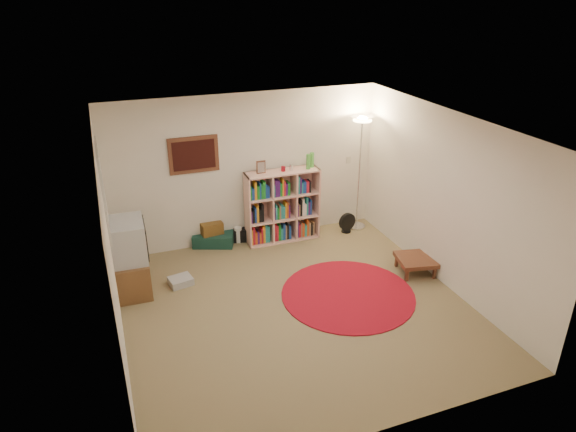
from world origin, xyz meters
The scene contains 12 objects.
room centered at (-0.05, 0.05, 1.26)m, with size 4.54×4.54×2.54m.
bookshelf centered at (0.51, 2.00, 0.60)m, with size 1.24×0.37×1.48m.
floor_lamp centered at (1.93, 1.98, 1.68)m, with size 0.43×0.43×2.03m.
floor_fan centered at (1.68, 1.85, 0.18)m, with size 0.32×0.19×0.36m.
tv_stand centered at (-2.04, 1.22, 0.53)m, with size 0.56×0.76×1.09m.
dvd_box centered at (-1.37, 1.15, 0.05)m, with size 0.37×0.32×0.11m.
suitcase centered at (-0.62, 2.24, 0.11)m, with size 0.77×0.64×0.21m.
wicker_basket centered at (-0.66, 2.22, 0.31)m, with size 0.38×0.30×0.20m.
duffel_bag centered at (-0.12, 2.23, 0.11)m, with size 0.37×0.33×0.22m.
paper_towel centered at (-0.22, 2.17, 0.13)m, with size 0.15×0.15×0.27m.
red_rug centered at (0.80, 0.04, 0.01)m, with size 1.89×1.89×0.02m.
side_table centered at (2.03, 0.24, 0.21)m, with size 0.64×0.64×0.25m.
Camera 1 is at (-2.16, -5.42, 4.03)m, focal length 32.00 mm.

